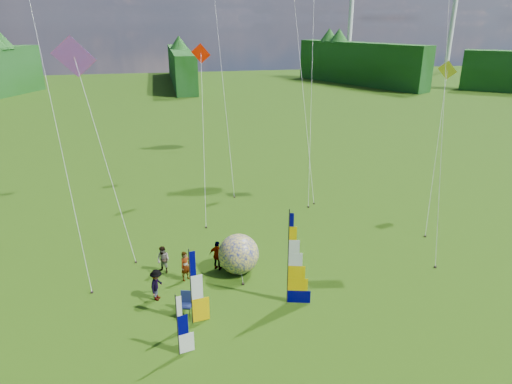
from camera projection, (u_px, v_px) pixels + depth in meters
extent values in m
plane|color=#39670F|center=(296.00, 333.00, 20.83)|extent=(220.00, 220.00, 0.00)
sphere|color=navy|center=(239.00, 254.00, 25.47)|extent=(2.79, 2.79, 2.28)
imported|color=#66594C|center=(185.00, 266.00, 24.81)|extent=(0.74, 0.69, 1.70)
imported|color=#66594C|center=(163.00, 260.00, 25.53)|extent=(0.85, 0.79, 1.60)
imported|color=#66594C|center=(157.00, 285.00, 23.05)|extent=(0.78, 1.16, 1.69)
imported|color=#66594C|center=(218.00, 256.00, 25.83)|extent=(1.08, 0.94, 1.75)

